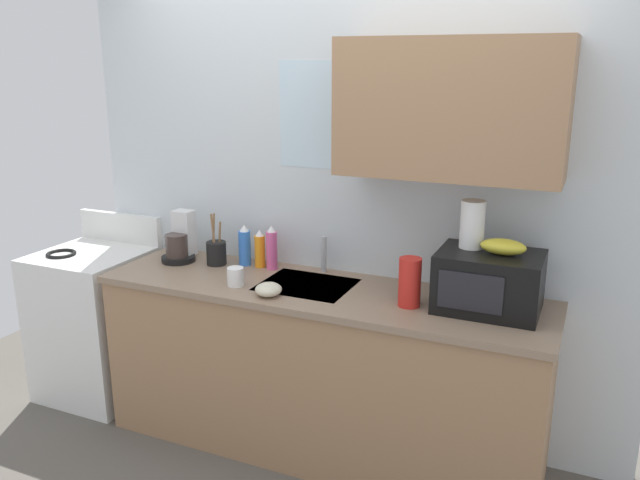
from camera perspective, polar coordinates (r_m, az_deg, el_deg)
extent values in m
cube|color=silver|center=(3.42, 2.38, 3.07)|extent=(3.07, 0.10, 2.50)
cube|color=#9E7551|center=(2.97, 11.52, 11.40)|extent=(1.02, 0.32, 0.62)
cube|color=silver|center=(3.34, 0.86, 11.03)|extent=(0.56, 0.02, 0.55)
cube|color=#9E7551|center=(3.40, 0.00, -11.73)|extent=(2.27, 0.60, 0.86)
cube|color=#8C725B|center=(3.21, 0.00, -4.60)|extent=(2.30, 0.63, 0.03)
cube|color=#9EA0A5|center=(3.28, -1.20, -5.14)|extent=(0.46, 0.38, 0.14)
cylinder|color=#B2B5BA|center=(3.42, 0.35, -1.29)|extent=(0.03, 0.03, 0.20)
cube|color=white|center=(4.17, -19.28, -7.03)|extent=(0.60, 0.60, 0.90)
torus|color=black|center=(4.03, -22.07, -1.14)|extent=(0.17, 0.17, 0.02)
cube|color=white|center=(4.20, -17.36, 1.08)|extent=(0.60, 0.04, 0.18)
cube|color=black|center=(2.99, 14.82, -3.59)|extent=(0.46, 0.34, 0.27)
cube|color=black|center=(2.84, 13.23, -4.55)|extent=(0.28, 0.01, 0.17)
ellipsoid|color=gold|center=(2.94, 16.00, -0.58)|extent=(0.20, 0.11, 0.07)
cylinder|color=white|center=(2.99, 13.41, 1.37)|extent=(0.11, 0.11, 0.22)
cylinder|color=black|center=(3.71, -12.50, -1.64)|extent=(0.19, 0.19, 0.03)
cylinder|color=#3F332D|center=(3.68, -12.66, -0.49)|extent=(0.12, 0.12, 0.13)
cube|color=silver|center=(3.73, -11.99, 0.63)|extent=(0.11, 0.09, 0.26)
cylinder|color=#E55999|center=(3.48, -4.32, -0.94)|extent=(0.06, 0.06, 0.21)
cone|color=white|center=(3.44, -4.36, 1.01)|extent=(0.05, 0.05, 0.04)
cylinder|color=orange|center=(3.52, -5.38, -1.01)|extent=(0.06, 0.06, 0.18)
cone|color=white|center=(3.49, -5.42, 0.65)|extent=(0.04, 0.04, 0.04)
cylinder|color=blue|center=(3.56, -6.72, -0.71)|extent=(0.07, 0.07, 0.19)
cone|color=white|center=(3.53, -6.78, 1.06)|extent=(0.05, 0.05, 0.04)
cylinder|color=red|center=(2.97, 7.99, -3.74)|extent=(0.10, 0.10, 0.23)
cylinder|color=white|center=(3.25, -7.53, -3.26)|extent=(0.08, 0.08, 0.09)
cylinder|color=black|center=(3.60, -9.21, -1.17)|extent=(0.11, 0.11, 0.13)
cylinder|color=olive|center=(3.58, -9.48, 0.38)|extent=(0.02, 0.03, 0.25)
cylinder|color=olive|center=(3.58, -8.94, 0.02)|extent=(0.03, 0.01, 0.21)
cylinder|color=olive|center=(3.56, -9.46, 0.32)|extent=(0.02, 0.03, 0.26)
ellipsoid|color=beige|center=(3.10, -4.61, -4.41)|extent=(0.13, 0.13, 0.06)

